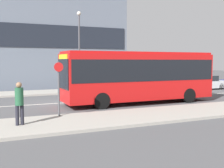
# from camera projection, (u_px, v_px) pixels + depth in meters

# --- Properties ---
(ground_plane) EXTENTS (120.00, 120.00, 0.00)m
(ground_plane) POSITION_uv_depth(u_px,v_px,m) (61.00, 103.00, 18.49)
(ground_plane) COLOR #4F4F51
(sidewalk_near) EXTENTS (44.00, 3.50, 0.13)m
(sidewalk_near) POSITION_uv_depth(u_px,v_px,m) (95.00, 120.00, 12.80)
(sidewalk_near) COLOR #A39E93
(sidewalk_near) RESTS_ON ground_plane
(sidewalk_far) EXTENTS (44.00, 3.50, 0.13)m
(sidewalk_far) POSITION_uv_depth(u_px,v_px,m) (43.00, 92.00, 24.17)
(sidewalk_far) COLOR #A39E93
(sidewalk_far) RESTS_ON ground_plane
(lane_centerline) EXTENTS (41.80, 0.16, 0.01)m
(lane_centerline) POSITION_uv_depth(u_px,v_px,m) (61.00, 103.00, 18.49)
(lane_centerline) COLOR silver
(lane_centerline) RESTS_ON ground_plane
(city_bus) EXTENTS (10.12, 2.62, 3.34)m
(city_bus) POSITION_uv_depth(u_px,v_px,m) (139.00, 74.00, 18.34)
(city_bus) COLOR red
(city_bus) RESTS_ON ground_plane
(parked_car_0) EXTENTS (4.31, 1.78, 1.35)m
(parked_car_0) POSITION_uv_depth(u_px,v_px,m) (204.00, 83.00, 27.53)
(parked_car_0) COLOR silver
(parked_car_0) RESTS_ON ground_plane
(pedestrian_near_stop) EXTENTS (0.35, 0.34, 1.77)m
(pedestrian_near_stop) POSITION_uv_depth(u_px,v_px,m) (19.00, 101.00, 11.45)
(pedestrian_near_stop) COLOR #23232D
(pedestrian_near_stop) RESTS_ON sidewalk_near
(bus_stop_sign) EXTENTS (0.44, 0.12, 2.62)m
(bus_stop_sign) POSITION_uv_depth(u_px,v_px,m) (59.00, 84.00, 13.39)
(bus_stop_sign) COLOR #4C4C51
(bus_stop_sign) RESTS_ON sidewalk_near
(street_lamp) EXTENTS (0.36, 0.36, 6.84)m
(street_lamp) POSITION_uv_depth(u_px,v_px,m) (79.00, 43.00, 23.95)
(street_lamp) COLOR #4C4C51
(street_lamp) RESTS_ON sidewalk_far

